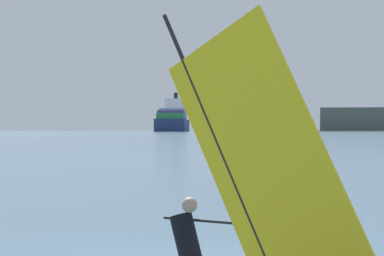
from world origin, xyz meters
name	(u,v)px	position (x,y,z in m)	size (l,w,h in m)	color
windsurfer	(223,221)	(1.35, -2.97, 1.14)	(4.31, 2.11, 4.27)	white
cargo_ship	(173,121)	(-211.25, 781.31, 9.69)	(58.29, 153.14, 38.95)	navy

